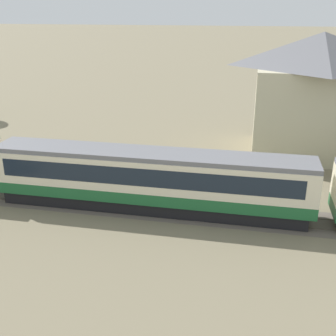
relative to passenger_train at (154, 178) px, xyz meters
The scene contains 3 objects.
passenger_train is the anchor object (origin of this frame).
railway_track 9.76m from the passenger_train, ahead, with size 171.43×3.60×0.04m.
station_house_grey_roof 19.36m from the passenger_train, 51.29° to the left, with size 11.90×9.70×11.10m.
Camera 1 is at (-28.42, -24.57, 13.15)m, focal length 45.00 mm.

